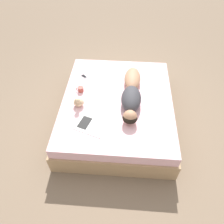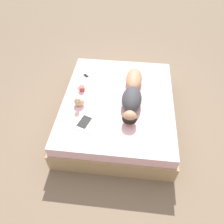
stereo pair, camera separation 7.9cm
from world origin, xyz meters
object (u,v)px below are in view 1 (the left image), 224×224
person (131,94)px  coffee_mug (81,89)px  cell_phone (84,76)px  open_magazine (91,125)px

person → coffee_mug: 0.85m
person → cell_phone: person is taller
open_magazine → cell_phone: same height
person → open_magazine: 0.82m
open_magazine → coffee_mug: coffee_mug is taller
coffee_mug → person: bearing=171.3°
coffee_mug → cell_phone: 0.39m
person → open_magazine: person is taller
open_magazine → coffee_mug: (0.27, -0.71, 0.04)m
coffee_mug → cell_phone: (0.01, -0.39, -0.04)m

